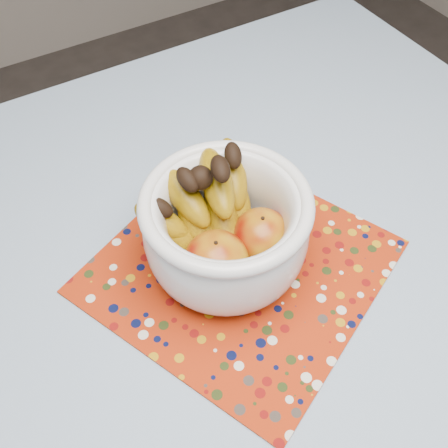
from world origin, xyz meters
TOP-DOWN VIEW (x-y plane):
  - table at (0.00, 0.00)m, footprint 1.20×1.20m
  - tablecloth at (0.00, 0.00)m, footprint 1.32×1.32m
  - placemat at (0.03, 0.11)m, footprint 0.49×0.49m
  - fruit_bowl at (0.01, 0.14)m, footprint 0.25×0.24m

SIDE VIEW (x-z plane):
  - table at x=0.00m, z-range 0.30..1.05m
  - tablecloth at x=0.00m, z-range 0.75..0.76m
  - placemat at x=0.03m, z-range 0.76..0.76m
  - fruit_bowl at x=0.01m, z-range 0.75..0.94m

